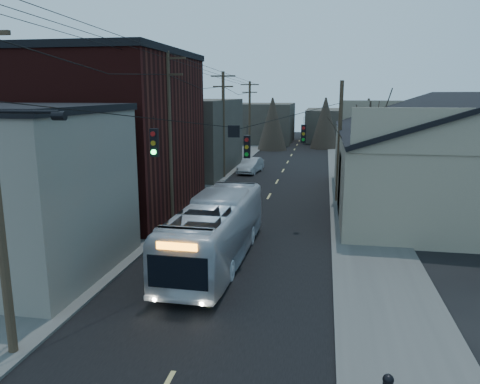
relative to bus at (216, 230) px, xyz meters
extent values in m
cube|color=black|center=(0.80, 18.27, -1.50)|extent=(9.00, 110.00, 0.02)
cube|color=#474744|center=(-5.70, 18.27, -1.45)|extent=(4.00, 110.00, 0.12)
cube|color=#474744|center=(7.30, 18.27, -1.45)|extent=(4.00, 110.00, 0.12)
cube|color=#6F675D|center=(-8.20, -2.73, 1.99)|extent=(8.00, 8.00, 7.00)
cube|color=black|center=(-9.20, 8.27, 3.49)|extent=(10.00, 12.00, 10.00)
cube|color=#36312B|center=(-8.70, 24.27, 1.99)|extent=(9.00, 14.00, 7.00)
cube|color=gray|center=(13.80, 13.27, 0.99)|extent=(16.00, 20.00, 5.00)
cube|color=black|center=(9.80, 13.27, 4.79)|extent=(8.16, 20.60, 2.86)
cube|color=#36312B|center=(-5.20, 53.27, 1.49)|extent=(10.00, 12.00, 6.00)
cube|color=#36312B|center=(7.80, 58.27, 0.99)|extent=(12.00, 14.00, 5.00)
cone|color=black|center=(7.30, 8.27, 2.09)|extent=(0.40, 0.40, 7.20)
cylinder|color=#382B1E|center=(-4.20, 6.27, 3.49)|extent=(0.28, 0.28, 10.00)
cube|color=#382B1E|center=(-4.20, 6.27, 8.09)|extent=(2.20, 0.12, 0.12)
cylinder|color=#382B1E|center=(-4.20, 21.27, 3.24)|extent=(0.28, 0.28, 9.50)
cube|color=#382B1E|center=(-4.20, 21.27, 7.59)|extent=(2.20, 0.12, 0.12)
cylinder|color=#382B1E|center=(-4.20, 36.27, 2.99)|extent=(0.28, 0.28, 9.00)
cube|color=#382B1E|center=(-4.20, 36.27, 7.09)|extent=(2.20, 0.12, 0.12)
cylinder|color=#382B1E|center=(5.80, 13.27, 2.74)|extent=(0.28, 0.28, 8.50)
cube|color=black|center=(-1.20, -4.23, 4.44)|extent=(0.28, 0.20, 1.00)
cube|color=black|center=(1.40, 0.27, 3.84)|extent=(0.28, 0.20, 1.00)
cube|color=black|center=(3.60, 6.27, 3.94)|extent=(0.28, 0.20, 1.00)
imported|color=silver|center=(0.00, 0.00, 0.00)|extent=(2.79, 10.91, 3.02)
imported|color=#A6A9AE|center=(-2.20, 24.49, -0.78)|extent=(2.11, 4.59, 1.46)
sphere|color=black|center=(6.50, -9.30, -0.71)|extent=(0.28, 0.28, 0.28)
camera|label=1|loc=(4.72, -20.03, 6.19)|focal=35.00mm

